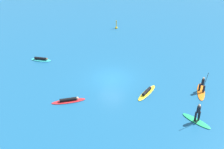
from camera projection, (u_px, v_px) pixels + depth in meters
ground_plane at (112, 78)px, 30.27m from camera, size 120.00×120.00×0.00m
surfer_on_orange_board at (202, 89)px, 27.97m from camera, size 1.64×3.15×2.21m
surfer_on_green_board at (197, 117)px, 24.18m from camera, size 2.81×1.39×2.21m
surfer_on_yellow_board at (147, 92)px, 27.89m from camera, size 0.88×3.18×0.41m
surfer_on_red_board at (69, 100)px, 26.75m from camera, size 2.76×2.70×0.39m
surfer_on_teal_board at (41, 59)px, 33.62m from camera, size 2.57×1.56×0.40m
marker_buoy at (116, 27)px, 41.93m from camera, size 0.36×0.36×1.34m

